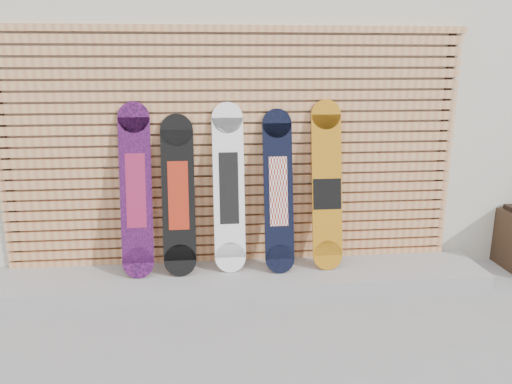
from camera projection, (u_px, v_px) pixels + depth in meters
ground at (260, 319)px, 3.98m from camera, size 80.00×80.00×0.00m
building at (269, 75)px, 6.93m from camera, size 12.00×5.00×3.60m
concrete_step at (236, 277)px, 4.60m from camera, size 4.60×0.70×0.12m
slat_wall at (233, 149)px, 4.59m from camera, size 4.26×0.08×2.29m
snowboard_0 at (136, 191)px, 4.39m from camera, size 0.28×0.35×1.53m
snowboard_1 at (178, 195)px, 4.45m from camera, size 0.29×0.34×1.43m
snowboard_2 at (229, 188)px, 4.50m from camera, size 0.28×0.30×1.52m
snowboard_3 at (278, 191)px, 4.52m from camera, size 0.27×0.37×1.46m
snowboard_4 at (327, 187)px, 4.57m from camera, size 0.27×0.33×1.54m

